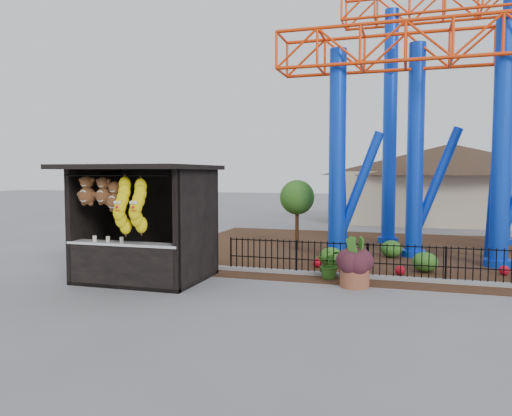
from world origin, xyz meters
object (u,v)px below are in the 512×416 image
(potted_plant, at_px, (330,264))
(terracotta_planter, at_px, (355,276))
(roller_coaster, at_px, (450,72))
(prize_booth, at_px, (140,225))

(potted_plant, bearing_deg, terracotta_planter, -39.54)
(roller_coaster, xyz_separation_m, potted_plant, (-3.30, -5.53, -6.03))
(terracotta_planter, bearing_deg, roller_coaster, 67.88)
(prize_booth, xyz_separation_m, terracotta_planter, (5.56, 1.03, -1.26))
(roller_coaster, distance_m, terracotta_planter, 9.18)
(prize_booth, bearing_deg, terracotta_planter, 10.46)
(prize_booth, bearing_deg, potted_plant, 20.46)
(roller_coaster, bearing_deg, terracotta_planter, -112.12)
(terracotta_planter, distance_m, potted_plant, 1.08)
(roller_coaster, height_order, terracotta_planter, roller_coaster)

